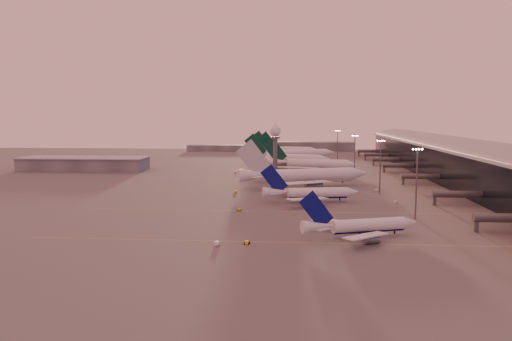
{
  "coord_description": "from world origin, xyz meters",
  "views": [
    {
      "loc": [
        16.52,
        -172.26,
        35.61
      ],
      "look_at": [
        -3.0,
        77.01,
        7.75
      ],
      "focal_mm": 35.0,
      "sensor_mm": 36.0,
      "label": 1
    }
  ],
  "objects": [
    {
      "name": "taxiway_markings",
      "position": [
        30.0,
        56.0,
        0.01
      ],
      "size": [
        180.0,
        185.25,
        0.02
      ],
      "color": "gold",
      "rests_on": "ground"
    },
    {
      "name": "greentail_c",
      "position": [
        18.58,
        219.73,
        4.11
      ],
      "size": [
        61.56,
        48.87,
        23.28
      ],
      "color": "silver",
      "rests_on": "ground"
    },
    {
      "name": "hangar",
      "position": [
        -120.0,
        140.0,
        4.32
      ],
      "size": [
        82.0,
        27.0,
        8.5
      ],
      "color": "slate",
      "rests_on": "ground"
    },
    {
      "name": "gsv_truck_a",
      "position": [
        -4.12,
        -40.09,
        1.29
      ],
      "size": [
        6.57,
        4.89,
        2.52
      ],
      "color": "white",
      "rests_on": "ground"
    },
    {
      "name": "ground",
      "position": [
        0.0,
        0.0,
        0.0
      ],
      "size": [
        700.0,
        700.0,
        0.0
      ],
      "primitive_type": "plane",
      "color": "#514E4E",
      "rests_on": "ground"
    },
    {
      "name": "radar_tower",
      "position": [
        5.0,
        120.0,
        20.95
      ],
      "size": [
        6.4,
        6.4,
        31.1
      ],
      "color": "#525459",
      "rests_on": "ground"
    },
    {
      "name": "gsv_tug_hangar",
      "position": [
        40.44,
        162.19,
        0.44
      ],
      "size": [
        3.43,
        2.73,
        0.85
      ],
      "color": "yellow",
      "rests_on": "ground"
    },
    {
      "name": "gsv_truck_d",
      "position": [
        -20.23,
        134.0,
        1.26
      ],
      "size": [
        4.38,
        6.49,
        2.47
      ],
      "color": "white",
      "rests_on": "ground"
    },
    {
      "name": "mast_b",
      "position": [
        55.0,
        55.0,
        13.74
      ],
      "size": [
        3.6,
        0.56,
        25.0
      ],
      "color": "#525459",
      "rests_on": "ground"
    },
    {
      "name": "gsv_tug_far",
      "position": [
        6.5,
        102.91,
        0.58
      ],
      "size": [
        4.56,
        4.37,
        1.13
      ],
      "color": "white",
      "rests_on": "ground"
    },
    {
      "name": "gsv_truck_b",
      "position": [
        57.94,
        31.18,
        1.2
      ],
      "size": [
        6.2,
        3.88,
        2.35
      ],
      "color": "white",
      "rests_on": "ground"
    },
    {
      "name": "greentail_b",
      "position": [
        11.17,
        176.28,
        4.01
      ],
      "size": [
        61.13,
        48.73,
        22.69
      ],
      "color": "silver",
      "rests_on": "ground"
    },
    {
      "name": "gsv_catering_a",
      "position": [
        50.51,
        -12.08,
        2.16
      ],
      "size": [
        5.66,
        3.51,
        4.31
      ],
      "color": "white",
      "rests_on": "ground"
    },
    {
      "name": "gsv_truck_c",
      "position": [
        -10.27,
        52.27,
        1.15
      ],
      "size": [
        5.58,
        5.06,
        2.25
      ],
      "color": "yellow",
      "rests_on": "ground"
    },
    {
      "name": "widebody_white",
      "position": [
        21.68,
        74.32,
        4.2
      ],
      "size": [
        65.83,
        51.84,
        24.19
      ],
      "color": "silver",
      "rests_on": "ground"
    },
    {
      "name": "gsv_catering_b",
      "position": [
        55.06,
        62.62,
        2.08
      ],
      "size": [
        5.45,
        3.29,
        4.17
      ],
      "color": "white",
      "rests_on": "ground"
    },
    {
      "name": "gsv_tug_near",
      "position": [
        3.5,
        -38.06,
        0.48
      ],
      "size": [
        2.5,
        3.57,
        0.94
      ],
      "color": "yellow",
      "rests_on": "ground"
    },
    {
      "name": "distant_horizon",
      "position": [
        2.62,
        325.14,
        3.89
      ],
      "size": [
        165.0,
        37.5,
        9.0
      ],
      "color": "slate",
      "rests_on": "ground"
    },
    {
      "name": "mast_c",
      "position": [
        50.0,
        110.0,
        13.74
      ],
      "size": [
        3.6,
        0.56,
        25.0
      ],
      "color": "#525459",
      "rests_on": "ground"
    },
    {
      "name": "mast_d",
      "position": [
        48.0,
        200.0,
        13.74
      ],
      "size": [
        3.6,
        0.56,
        25.0
      ],
      "color": "#525459",
      "rests_on": "ground"
    },
    {
      "name": "terminal",
      "position": [
        107.88,
        110.09,
        10.52
      ],
      "size": [
        57.0,
        362.0,
        23.04
      ],
      "color": "black",
      "rests_on": "ground"
    },
    {
      "name": "narrowbody_near",
      "position": [
        35.79,
        -27.99,
        2.94
      ],
      "size": [
        35.85,
        28.12,
        14.53
      ],
      "color": "silver",
      "rests_on": "ground"
    },
    {
      "name": "narrowbody_mid",
      "position": [
        23.16,
        30.48,
        3.23
      ],
      "size": [
        40.55,
        32.12,
        15.93
      ],
      "color": "silver",
      "rests_on": "ground"
    },
    {
      "name": "greentail_d",
      "position": [
        8.52,
        261.66,
        3.89
      ],
      "size": [
        59.72,
        47.69,
        22.05
      ],
      "color": "silver",
      "rests_on": "ground"
    },
    {
      "name": "gsv_tug_mid",
      "position": [
        -4.08,
        9.63,
        0.45
      ],
      "size": [
        3.4,
        3.49,
        0.87
      ],
      "color": "yellow",
      "rests_on": "ground"
    },
    {
      "name": "greentail_a",
      "position": [
        26.12,
        140.12,
        3.86
      ],
      "size": [
        59.67,
        47.75,
        21.88
      ],
      "color": "silver",
      "rests_on": "ground"
    },
    {
      "name": "mast_a",
      "position": [
        58.0,
        0.0,
        13.74
      ],
      "size": [
        3.6,
        0.56,
        25.0
      ],
      "color": "#525459",
      "rests_on": "ground"
    }
  ]
}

